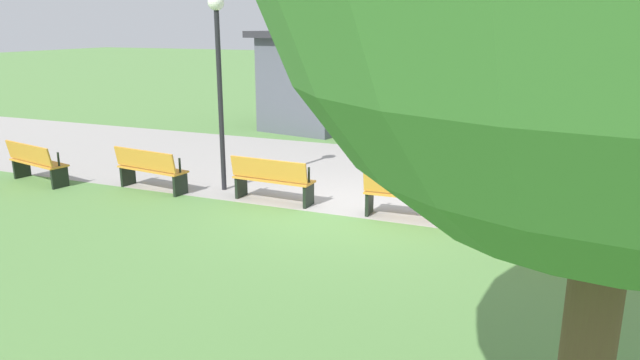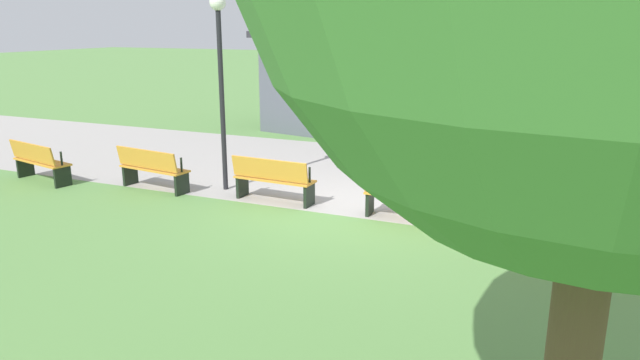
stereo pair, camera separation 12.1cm
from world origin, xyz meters
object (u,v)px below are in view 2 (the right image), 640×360
object	(u,v)px
bench_4	(273,179)
lamp_post	(220,56)
bench_5	(410,195)
bench_2	(39,161)
bench_3	(152,168)
bench_6	(578,218)
kiosk	(318,80)

from	to	relation	value
bench_4	lamp_post	distance (m)	2.67
bench_5	lamp_post	bearing A→B (deg)	171.67
bench_2	lamp_post	bearing A→B (deg)	27.67
bench_3	bench_6	distance (m)	8.10
bench_4	lamp_post	size ratio (longest dim) A/B	0.42
bench_3	bench_5	distance (m)	5.41
bench_4	kiosk	bearing A→B (deg)	109.84
bench_2	bench_6	size ratio (longest dim) A/B	1.01
bench_2	lamp_post	size ratio (longest dim) A/B	0.43
bench_5	bench_6	world-z (taller)	same
bench_4	bench_5	xyz separation A→B (m)	(2.71, 0.00, 0.00)
bench_5	bench_3	bearing A→B (deg)	179.99
bench_4	kiosk	distance (m)	8.23
lamp_post	bench_6	bearing A→B (deg)	-5.48
bench_4	kiosk	size ratio (longest dim) A/B	0.43
bench_2	bench_5	world-z (taller)	same
bench_2	bench_3	world-z (taller)	same
bench_4	bench_2	bearing A→B (deg)	-170.21
bench_3	lamp_post	world-z (taller)	lamp_post
bench_2	bench_5	size ratio (longest dim) A/B	1.03
bench_5	lamp_post	size ratio (longest dim) A/B	0.42
bench_6	bench_4	bearing A→B (deg)	170.19
bench_5	bench_6	distance (m)	2.71
bench_3	lamp_post	bearing A→B (deg)	32.92
bench_3	bench_6	bearing A→B (deg)	7.37
bench_6	kiosk	size ratio (longest dim) A/B	0.44
bench_3	bench_5	xyz separation A→B (m)	(5.40, 0.23, 0.00)
bench_3	kiosk	xyz separation A→B (m)	(0.26, 8.01, 1.14)
bench_2	bench_4	xyz separation A→B (m)	(5.36, 0.69, 0.00)
bench_2	bench_5	bearing A→B (deg)	17.17
lamp_post	bench_5	bearing A→B (deg)	-5.87
bench_6	bench_2	bearing A→B (deg)	175.08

